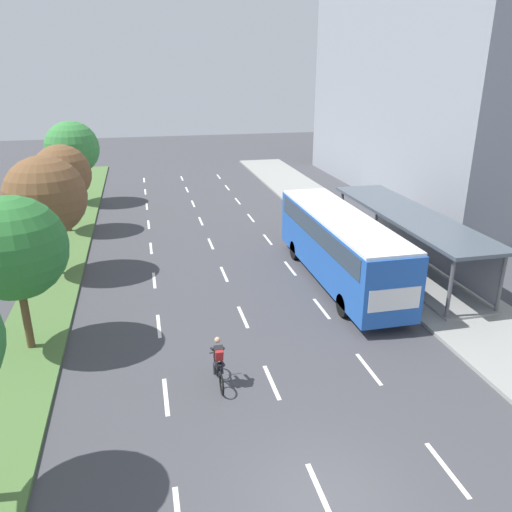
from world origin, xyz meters
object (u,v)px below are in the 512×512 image
at_px(bus_shelter, 412,234).
at_px(median_tree_fourth, 62,174).
at_px(median_tree_third, 46,196).
at_px(median_tree_fifth, 72,148).
at_px(bus, 339,242).
at_px(cyclist, 219,364).
at_px(median_tree_second, 14,248).

height_order(bus_shelter, median_tree_fourth, median_tree_fourth).
bearing_deg(bus_shelter, median_tree_third, 170.31).
distance_m(median_tree_third, median_tree_fifth, 14.54).
xyz_separation_m(bus, median_tree_fifth, (-13.79, 18.42, 2.17)).
distance_m(bus, median_tree_fifth, 23.11).
height_order(cyclist, median_tree_fifth, median_tree_fifth).
xyz_separation_m(median_tree_second, median_tree_third, (-0.04, 7.27, 0.08)).
bearing_deg(bus_shelter, median_tree_fourth, 150.15).
bearing_deg(bus_shelter, median_tree_second, -166.57).
bearing_deg(bus, median_tree_third, 163.96).
bearing_deg(median_tree_fourth, median_tree_second, -89.10).
bearing_deg(median_tree_second, cyclist, -30.05).
bearing_deg(median_tree_second, bus_shelter, 13.43).
height_order(cyclist, median_tree_third, median_tree_third).
xyz_separation_m(cyclist, median_tree_third, (-6.52, 11.02, 3.30)).
height_order(median_tree_fourth, median_tree_fifth, median_tree_fifth).
bearing_deg(median_tree_fifth, median_tree_fourth, -89.10).
xyz_separation_m(bus_shelter, median_tree_fourth, (-17.96, 10.31, 1.89)).
relative_size(cyclist, median_tree_third, 0.31).
relative_size(cyclist, median_tree_second, 0.32).
bearing_deg(bus_shelter, median_tree_fifth, 135.80).
xyz_separation_m(median_tree_second, median_tree_fourth, (-0.23, 14.54, -0.25)).
relative_size(bus_shelter, bus, 1.10).
height_order(bus_shelter, median_tree_fifth, median_tree_fifth).
height_order(median_tree_second, median_tree_fourth, median_tree_second).
xyz_separation_m(bus_shelter, cyclist, (-11.26, -7.98, -1.08)).
bearing_deg(median_tree_third, median_tree_fourth, 91.47).
xyz_separation_m(cyclist, median_tree_second, (-6.48, 3.75, 3.22)).
bearing_deg(median_tree_fifth, bus, -53.18).
xyz_separation_m(median_tree_third, median_tree_fifth, (-0.30, 14.54, 0.15)).
distance_m(median_tree_second, median_tree_fourth, 14.54).
bearing_deg(bus_shelter, cyclist, -144.66).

